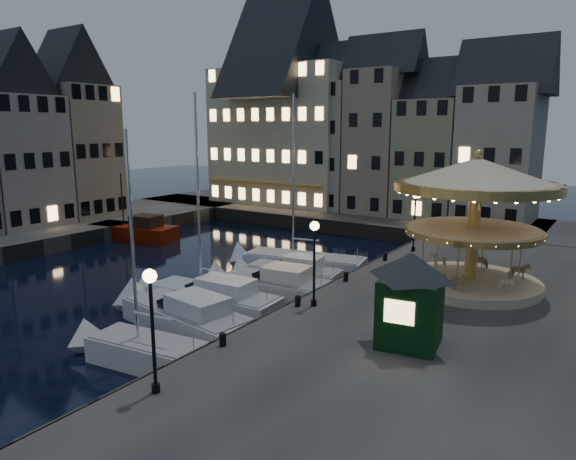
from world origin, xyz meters
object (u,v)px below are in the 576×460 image
Objects in this scene: motorboat_e at (287,274)px; ticket_kiosk at (411,283)px; bollard_d at (385,256)px; red_fishing_boat at (135,232)px; motorboat_d at (269,285)px; motorboat_f at (296,263)px; streetlamp_b at (314,251)px; streetlamp_a at (152,313)px; motorboat_b at (182,316)px; bollard_a at (223,338)px; motorboat_a at (138,351)px; streetlamp_c at (415,213)px; motorboat_c at (207,297)px; bollard_b at (298,300)px; bollard_c at (346,276)px; carousel at (476,198)px.

motorboat_e is 1.66× the size of ticket_kiosk.
red_fishing_boat reaches higher than bollard_d.
motorboat_d is 0.62× the size of motorboat_f.
motorboat_d is 1.09× the size of motorboat_e.
ticket_kiosk is (5.47, -1.76, -0.18)m from streetlamp_b.
bollard_d is at bearing 12.06° from motorboat_f.
bollard_d is at bearing 91.72° from streetlamp_a.
bollard_a is at bearing -28.10° from motorboat_b.
motorboat_f is 17.39m from red_fishing_boat.
bollard_a is (-0.60, 4.00, -2.41)m from streetlamp_a.
bollard_d is 17.54m from motorboat_a.
motorboat_c is (-6.43, -14.12, -3.34)m from streetlamp_c.
motorboat_d is at bearing -80.43° from motorboat_e.
bollard_b is (-0.60, 9.50, -2.41)m from streetlamp_a.
bollard_b is (0.00, 5.50, 0.00)m from bollard_a.
bollard_c is at bearing -90.00° from bollard_d.
streetlamp_c reaches higher than motorboat_d.
bollard_d is at bearing 57.68° from motorboat_d.
motorboat_e is (-4.79, -4.28, -0.96)m from bollard_d.
streetlamp_a is 1.00× the size of streetlamp_c.
motorboat_e reaches higher than bollard_b.
motorboat_e is (-4.79, 1.22, -0.96)m from bollard_c.
streetlamp_b is 9.38m from carousel.
red_fishing_boat is 31.58m from ticket_kiosk.
motorboat_d is (0.69, 6.43, -0.00)m from motorboat_b.
streetlamp_b is 9.04m from motorboat_a.
ticket_kiosk is (6.07, -6.26, 2.23)m from bollard_c.
bollard_d is 0.07× the size of red_fishing_boat.
streetlamp_c is 7.32× the size of bollard_c.
bollard_c is at bearing -14.25° from motorboat_e.
motorboat_f is 1.48× the size of carousel.
motorboat_b is at bearing -108.57° from streetlamp_c.
bollard_a is 4.09m from motorboat_a.
streetlamp_b is at bearing -52.71° from motorboat_f.
bollard_c is 12.25m from motorboat_a.
bollard_c is 8.10m from carousel.
streetlamp_c is at bearing 65.50° from motorboat_c.
motorboat_d is at bearing -17.40° from red_fishing_boat.
streetlamp_b is 0.54× the size of motorboat_d.
motorboat_a is at bearing -121.80° from streetlamp_b.
streetlamp_b reaches higher than motorboat_b.
bollard_c is at bearing 97.59° from streetlamp_b.
motorboat_b is (-5.05, -7.81, -0.96)m from bollard_c.
bollard_d is at bearing 41.81° from motorboat_e.
bollard_b is 0.05× the size of motorboat_a.
bollard_c is 7.82m from motorboat_c.
bollard_c is 0.07× the size of carousel.
carousel is at bearing -23.96° from bollard_d.
motorboat_e is 0.85× the size of red_fishing_boat.
bollard_d is 0.05× the size of motorboat_c.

